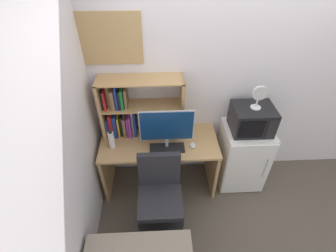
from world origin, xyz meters
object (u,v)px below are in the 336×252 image
Objects in this scene: monitor at (167,127)px; mini_fridge at (242,156)px; hutch_bookshelf at (128,109)px; water_bottle at (112,140)px; keyboard at (167,148)px; computer_mouse at (193,145)px; desk_fan at (259,96)px; wall_corkboard at (109,39)px; desk_chair at (160,199)px; microwave at (252,119)px.

mini_fridge is (0.95, 0.13, -0.60)m from monitor.
hutch_bookshelf reaches higher than water_bottle.
keyboard is 3.93× the size of computer_mouse.
monitor reaches higher than mini_fridge.
desk_fan is (0.67, 0.13, 0.55)m from computer_mouse.
monitor is (0.41, -0.27, -0.06)m from hutch_bookshelf.
hutch_bookshelf is 0.75m from wall_corkboard.
wall_corkboard is at bearing 118.12° from desk_chair.
hutch_bookshelf is at bearing 173.88° from mini_fridge.
monitor is 1.49× the size of keyboard.
computer_mouse is 0.72m from microwave.
keyboard is 1.26m from wall_corkboard.
hutch_bookshelf is 0.82m from computer_mouse.
computer_mouse is (0.29, 0.02, 0.01)m from keyboard.
microwave is 1.64× the size of desk_fan.
microwave is 0.70× the size of wall_corkboard.
desk_chair is at bearing -151.72° from mini_fridge.
desk_chair is (0.51, -0.47, -0.45)m from water_bottle.
hutch_bookshelf is 1.05× the size of mini_fridge.
monitor is 1.00m from desk_fan.
water_bottle is at bearing 177.63° from computer_mouse.
monitor is 0.91× the size of wall_corkboard.
wall_corkboard is at bearing 170.03° from mini_fridge.
mini_fridge is at bearing 11.00° from computer_mouse.
wall_corkboard is at bearing 143.89° from monitor.
keyboard is 0.62m from water_bottle.
water_bottle is (-0.60, 0.03, -0.18)m from monitor.
desk_fan reaches higher than monitor.
hutch_bookshelf is 1.57× the size of monitor.
monitor is 2.13× the size of desk_fan.
desk_chair is at bearing -102.89° from keyboard.
water_bottle is (-0.60, 0.06, 0.10)m from keyboard.
mini_fridge is 0.58m from microwave.
desk_chair is (-1.04, -0.56, -0.03)m from mini_fridge.
water_bottle is at bearing 176.72° from monitor.
keyboard is at bearing 77.11° from desk_chair.
monitor is 0.67× the size of mini_fridge.
mini_fridge is at bearing 7.55° from monitor.
computer_mouse is at bearing -25.37° from wall_corkboard.
desk_chair is (-1.04, -0.56, -0.61)m from microwave.
hutch_bookshelf is at bearing -44.40° from wall_corkboard.
microwave reaches higher than desk_chair.
desk_chair is 1.70m from wall_corkboard.
keyboard is at bearing -171.07° from desk_fan.
desk_chair reaches higher than computer_mouse.
water_bottle is 0.51× the size of microwave.
microwave is at bearing 9.30° from keyboard.
monitor is at bearing -36.11° from wall_corkboard.
keyboard is 0.55m from desk_chair.
water_bottle is 0.26× the size of mini_fridge.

